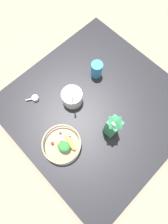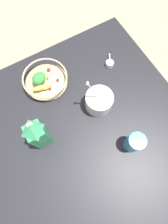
# 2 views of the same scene
# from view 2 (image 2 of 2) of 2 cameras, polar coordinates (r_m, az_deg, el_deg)

# --- Properties ---
(ground_plane) EXTENTS (6.00, 6.00, 0.00)m
(ground_plane) POSITION_cam_2_polar(r_m,az_deg,el_deg) (0.94, -0.38, -7.36)
(ground_plane) COLOR gray
(countertop) EXTENTS (1.12, 1.12, 0.05)m
(countertop) POSITION_cam_2_polar(r_m,az_deg,el_deg) (0.92, -0.38, -7.08)
(countertop) COLOR black
(countertop) RESTS_ON ground_plane
(fruit_bowl) EXTENTS (0.24, 0.24, 0.09)m
(fruit_bowl) POSITION_cam_2_polar(r_m,az_deg,el_deg) (0.98, -12.60, 10.30)
(fruit_bowl) COLOR tan
(fruit_bowl) RESTS_ON countertop
(milk_carton) EXTENTS (0.07, 0.07, 0.25)m
(milk_carton) POSITION_cam_2_polar(r_m,az_deg,el_deg) (0.79, -14.68, -7.15)
(milk_carton) COLOR #338C59
(milk_carton) RESTS_ON countertop
(yogurt_tub) EXTENTS (0.14, 0.14, 0.24)m
(yogurt_tub) POSITION_cam_2_polar(r_m,az_deg,el_deg) (0.89, 4.88, 3.65)
(yogurt_tub) COLOR silver
(yogurt_tub) RESTS_ON countertop
(drinking_cup) EXTENTS (0.08, 0.08, 0.12)m
(drinking_cup) POSITION_cam_2_polar(r_m,az_deg,el_deg) (0.86, 16.11, -9.59)
(drinking_cup) COLOR #3893C6
(drinking_cup) RESTS_ON countertop
(measuring_scoop) EXTENTS (0.06, 0.08, 0.03)m
(measuring_scoop) POSITION_cam_2_polar(r_m,az_deg,el_deg) (1.05, 8.36, 15.41)
(measuring_scoop) COLOR white
(measuring_scoop) RESTS_ON countertop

